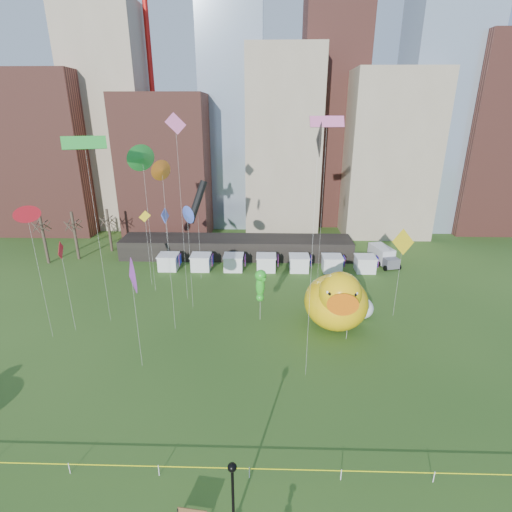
{
  "coord_description": "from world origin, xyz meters",
  "views": [
    {
      "loc": [
        0.95,
        -18.7,
        22.59
      ],
      "look_at": [
        0.17,
        9.83,
        12.0
      ],
      "focal_mm": 27.0,
      "sensor_mm": 36.0,
      "label": 1
    }
  ],
  "objects_px": {
    "big_duck": "(337,300)",
    "seahorse_purple": "(349,311)",
    "seahorse_green": "(260,283)",
    "small_duck": "(361,307)",
    "lamppost": "(233,488)",
    "box_truck": "(383,255)"
  },
  "relations": [
    {
      "from": "big_duck",
      "to": "seahorse_purple",
      "type": "xyz_separation_m",
      "value": [
        0.86,
        -2.41,
        -0.07
      ]
    },
    {
      "from": "big_duck",
      "to": "small_duck",
      "type": "relative_size",
      "value": 2.34
    },
    {
      "from": "big_duck",
      "to": "seahorse_green",
      "type": "height_order",
      "value": "big_duck"
    },
    {
      "from": "small_duck",
      "to": "seahorse_green",
      "type": "height_order",
      "value": "seahorse_green"
    },
    {
      "from": "big_duck",
      "to": "small_duck",
      "type": "height_order",
      "value": "big_duck"
    },
    {
      "from": "seahorse_purple",
      "to": "box_truck",
      "type": "relative_size",
      "value": 0.71
    },
    {
      "from": "lamppost",
      "to": "box_truck",
      "type": "height_order",
      "value": "lamppost"
    },
    {
      "from": "big_duck",
      "to": "seahorse_green",
      "type": "xyz_separation_m",
      "value": [
        -8.43,
        1.39,
        1.28
      ]
    },
    {
      "from": "small_duck",
      "to": "lamppost",
      "type": "height_order",
      "value": "lamppost"
    },
    {
      "from": "lamppost",
      "to": "small_duck",
      "type": "bearing_deg",
      "value": 62.49
    },
    {
      "from": "big_duck",
      "to": "seahorse_green",
      "type": "relative_size",
      "value": 1.57
    },
    {
      "from": "small_duck",
      "to": "lamppost",
      "type": "relative_size",
      "value": 0.85
    },
    {
      "from": "big_duck",
      "to": "box_truck",
      "type": "xyz_separation_m",
      "value": [
        10.83,
        20.04,
        -2.06
      ]
    },
    {
      "from": "seahorse_green",
      "to": "lamppost",
      "type": "xyz_separation_m",
      "value": [
        -1.11,
        -23.96,
        -1.66
      ]
    },
    {
      "from": "lamppost",
      "to": "box_truck",
      "type": "bearing_deg",
      "value": 64.44
    },
    {
      "from": "seahorse_purple",
      "to": "lamppost",
      "type": "relative_size",
      "value": 0.95
    },
    {
      "from": "big_duck",
      "to": "lamppost",
      "type": "relative_size",
      "value": 1.99
    },
    {
      "from": "seahorse_purple",
      "to": "seahorse_green",
      "type": "bearing_deg",
      "value": 158.95
    },
    {
      "from": "small_duck",
      "to": "box_truck",
      "type": "distance_m",
      "value": 19.32
    },
    {
      "from": "big_duck",
      "to": "seahorse_purple",
      "type": "relative_size",
      "value": 2.1
    },
    {
      "from": "small_duck",
      "to": "seahorse_green",
      "type": "bearing_deg",
      "value": -160.43
    },
    {
      "from": "seahorse_purple",
      "to": "big_duck",
      "type": "bearing_deg",
      "value": 110.81
    }
  ]
}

